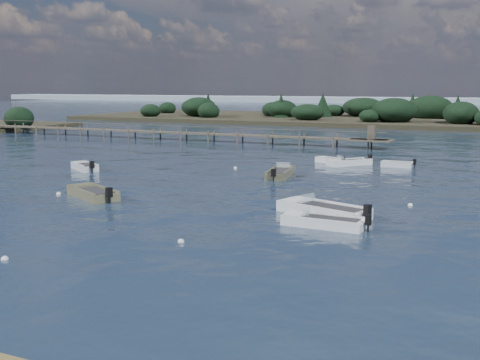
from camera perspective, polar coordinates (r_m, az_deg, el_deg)
The scene contains 16 objects.
ground at distance 85.69m, azimuth 11.50°, elevation 3.82°, with size 400.00×400.00×0.00m, color #152031.
tender_far_grey_b at distance 57.12m, azimuth 14.66°, elevation 1.35°, with size 3.09×1.11×1.06m.
dinghy_mid_grey at distance 41.55m, azimuth -13.79°, elevation -1.37°, with size 5.03×3.81×1.30m.
dinghy_mid_white_a at distance 35.26m, azimuth 7.86°, elevation -3.02°, with size 5.91×3.68×1.37m.
tender_far_white at distance 58.74m, azimuth 8.51°, elevation 1.75°, with size 3.18×2.15×1.08m.
tender_far_grey at distance 55.12m, azimuth -14.51°, elevation 1.11°, with size 3.77×3.08×1.26m.
dinghy_mid_white_b at distance 32.44m, azimuth 7.93°, elevation -4.12°, with size 4.74×1.82×1.17m.
dinghy_extra_b at distance 49.80m, azimuth 3.85°, elevation 0.56°, with size 2.44×5.47×1.30m.
dinghy_extra_a at distance 57.39m, azimuth 10.31°, elevation 1.54°, with size 3.82×4.26×1.22m.
buoy_a at distance 28.12m, azimuth -21.41°, elevation -7.03°, with size 0.32×0.32×0.32m, color silver.
buoy_b at distance 29.17m, azimuth -5.61°, elevation -5.87°, with size 0.32×0.32×0.32m, color silver.
buoy_c at distance 43.38m, azimuth -16.83°, elevation -1.30°, with size 0.32×0.32×0.32m, color silver.
buoy_e at distance 54.44m, azimuth -0.44°, elevation 1.12°, with size 0.32×0.32×0.32m, color silver.
buoy_extra_a at distance 39.13m, azimuth 15.85°, elevation -2.35°, with size 0.32×0.32×0.32m, color silver.
jetty at distance 82.62m, azimuth -5.39°, elevation 4.46°, with size 64.50×3.20×3.40m.
distant_haze at distance 275.98m, azimuth 1.62°, elevation 7.44°, with size 280.00×20.00×2.40m, color #899DAA.
Camera 1 is at (20.09, -22.96, 7.46)m, focal length 45.00 mm.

